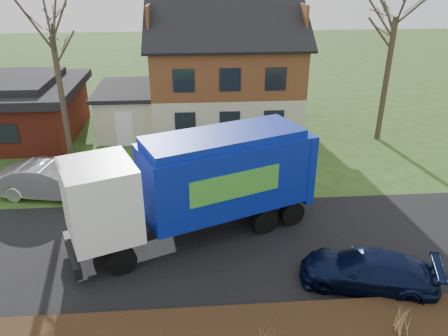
{
  "coord_description": "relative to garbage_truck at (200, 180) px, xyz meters",
  "views": [
    {
      "loc": [
        -0.19,
        -13.95,
        9.88
      ],
      "look_at": [
        1.07,
        2.5,
        2.16
      ],
      "focal_mm": 35.0,
      "sensor_mm": 36.0,
      "label": 1
    }
  ],
  "objects": [
    {
      "name": "ranch_house",
      "position": [
        -12.04,
        12.0,
        -0.56
      ],
      "size": [
        9.8,
        8.2,
        3.7
      ],
      "color": "maroon",
      "rests_on": "ground"
    },
    {
      "name": "tree_front_west",
      "position": [
        -6.68,
        6.78,
        5.43
      ],
      "size": [
        3.19,
        3.19,
        9.47
      ],
      "color": "#403426",
      "rests_on": "ground"
    },
    {
      "name": "ground",
      "position": [
        -0.04,
        -1.0,
        -2.38
      ],
      "size": [
        120.0,
        120.0,
        0.0
      ],
      "primitive_type": "plane",
      "color": "#274A18",
      "rests_on": "ground"
    },
    {
      "name": "garbage_truck",
      "position": [
        0.0,
        0.0,
        0.0
      ],
      "size": [
        9.88,
        5.99,
        4.12
      ],
      "rotation": [
        0.0,
        0.0,
        0.38
      ],
      "color": "black",
      "rests_on": "ground"
    },
    {
      "name": "main_house",
      "position": [
        1.45,
        12.9,
        1.65
      ],
      "size": [
        12.95,
        8.95,
        9.26
      ],
      "color": "beige",
      "rests_on": "ground"
    },
    {
      "name": "road",
      "position": [
        -0.04,
        -1.0,
        -2.37
      ],
      "size": [
        80.0,
        7.0,
        0.02
      ],
      "primitive_type": "cube",
      "color": "black",
      "rests_on": "ground"
    },
    {
      "name": "grass_clump_east",
      "position": [
        5.55,
        -6.01,
        -1.63
      ],
      "size": [
        0.35,
        0.29,
        0.89
      ],
      "color": "#AA8A4B",
      "rests_on": "mulch_verge"
    },
    {
      "name": "navy_wagon",
      "position": [
        5.45,
        -3.66,
        -1.73
      ],
      "size": [
        4.8,
        3.14,
        1.29
      ],
      "primitive_type": "imported",
      "rotation": [
        0.0,
        0.0,
        -1.9
      ],
      "color": "black",
      "rests_on": "ground"
    },
    {
      "name": "silver_sedan",
      "position": [
        -6.84,
        3.64,
        -1.57
      ],
      "size": [
        5.16,
        2.59,
        1.62
      ],
      "primitive_type": "imported",
      "rotation": [
        0.0,
        0.0,
        1.39
      ],
      "color": "#A8ABAF",
      "rests_on": "ground"
    }
  ]
}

